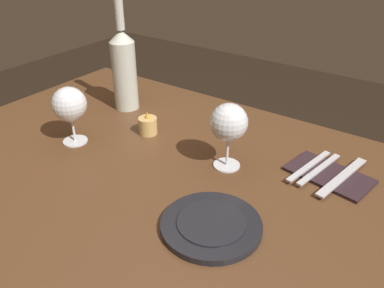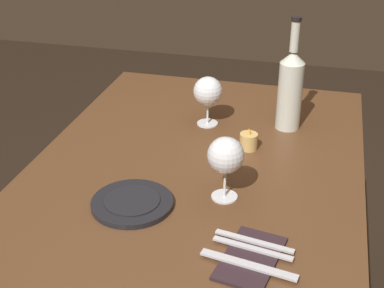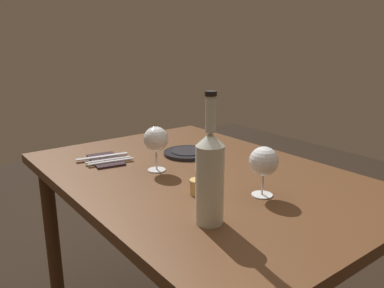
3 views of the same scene
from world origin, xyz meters
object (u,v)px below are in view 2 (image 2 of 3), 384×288
Objects in this scene: wine_glass_left at (208,92)px; fork_inner at (252,248)px; wine_bottle at (290,88)px; votive_candle at (249,142)px; table_knife at (248,265)px; dinner_plate at (132,203)px; fork_outer at (254,241)px; folded_napkin at (251,258)px; wine_glass_right at (226,156)px.

fork_inner is at bearing 21.56° from wine_glass_left.
votive_candle is at bearing -29.20° from wine_bottle.
table_knife is (0.52, 0.08, -0.01)m from votive_candle.
dinner_plate is 0.32m from fork_outer.
wine_glass_left is 2.35× the size of votive_candle.
folded_napkin is 1.15× the size of fork_outer.
wine_bottle is 1.66× the size of table_knife.
table_knife is at bearing 19.89° from wine_glass_left.
wine_glass_left is at bearing -81.03° from wine_bottle.
wine_glass_left is at bearing -130.83° from votive_candle.
fork_inner is (-0.02, 0.00, 0.01)m from folded_napkin.
votive_candle is 0.37× the size of fork_inner.
folded_napkin is at bearing 9.69° from votive_candle.
fork_outer is 0.85× the size of table_knife.
fork_outer is (-0.03, 0.00, 0.00)m from fork_inner.
fork_outer is at bearing 180.00° from table_knife.
wine_bottle is 0.70m from table_knife.
wine_bottle reaches higher than table_knife.
wine_glass_left is at bearing -158.44° from fork_inner.
table_knife is at bearing 0.00° from fork_outer.
wine_glass_right is 2.48× the size of votive_candle.
fork_inner and table_knife have the same top height.
wine_bottle is at bearing 178.92° from fork_outer.
wine_glass_right is at bearing -158.16° from table_knife.
wine_glass_right is at bearing -149.54° from fork_outer.
dinner_plate is at bearing -31.41° from wine_bottle.
folded_napkin is (0.66, -0.01, -0.13)m from wine_bottle.
wine_glass_right is 0.47× the size of wine_bottle.
wine_glass_left is 0.22m from votive_candle.
folded_napkin is 0.03m from table_knife.
table_knife is (0.08, 0.00, 0.00)m from fork_outer.
table_knife is at bearing 0.00° from folded_napkin.
folded_napkin is at bearing 0.00° from fork_inner.
fork_outer is at bearing 180.00° from folded_napkin.
dinner_plate is at bearing -104.39° from fork_outer.
wine_glass_right is 0.27m from folded_napkin.
wine_glass_left is 0.78× the size of dinner_plate.
folded_napkin is 0.05m from fork_outer.
wine_glass_right reaches higher than wine_glass_left.
dinner_plate is 0.98× the size of folded_napkin.
votive_candle is 0.33× the size of dinner_plate.
wine_bottle is 0.63m from dinner_plate.
folded_napkin is 1.15× the size of fork_inner.
fork_outer is (0.44, 0.08, -0.01)m from votive_candle.
wine_glass_right is 0.29m from table_knife.
fork_inner is 0.85× the size of table_knife.
votive_candle is (-0.27, 0.02, -0.09)m from wine_glass_right.
wine_bottle is 5.23× the size of votive_candle.
fork_inner is (0.46, 0.08, -0.01)m from votive_candle.
wine_bottle is at bearing 178.96° from fork_inner.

